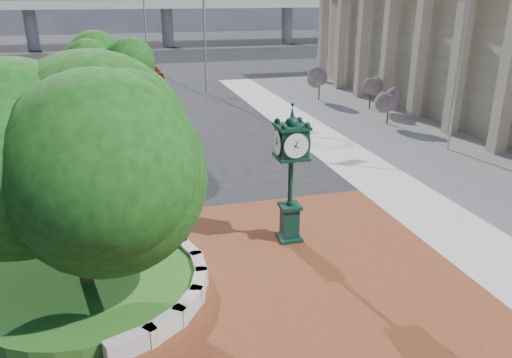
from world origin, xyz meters
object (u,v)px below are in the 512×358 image
object	(u,v)px
post_clock	(291,169)
street_lamp_near	(207,27)
street_lamp_far	(147,17)
parked_car	(151,72)
flagpole_b	(462,46)

from	to	relation	value
post_clock	street_lamp_near	xyz separation A→B (m)	(2.33, 27.50, 2.79)
post_clock	street_lamp_far	distance (m)	43.36
post_clock	street_lamp_far	bearing A→B (deg)	91.80
parked_car	street_lamp_near	xyz separation A→B (m)	(4.11, -9.08, 4.70)
flagpole_b	street_lamp_far	world-z (taller)	flagpole_b
flagpole_b	street_lamp_far	xyz separation A→B (m)	(-13.17, 35.57, 0.06)
street_lamp_near	flagpole_b	bearing A→B (deg)	-64.43
post_clock	flagpole_b	bearing A→B (deg)	32.97
parked_car	flagpole_b	distance (m)	32.31
parked_car	street_lamp_near	bearing A→B (deg)	-78.09
parked_car	flagpole_b	bearing A→B (deg)	-77.24
post_clock	street_lamp_near	size ratio (longest dim) A/B	0.51
post_clock	street_lamp_near	world-z (taller)	street_lamp_near
parked_car	flagpole_b	size ratio (longest dim) A/B	0.38
post_clock	flagpole_b	distance (m)	14.38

